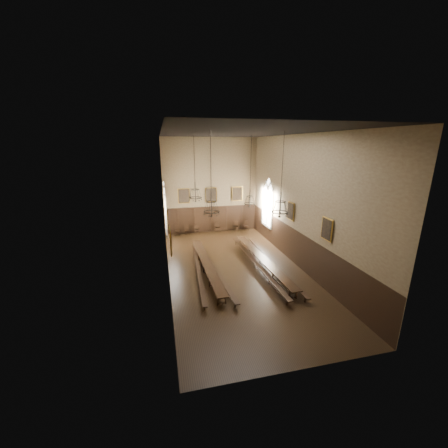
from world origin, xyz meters
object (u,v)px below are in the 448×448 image
object	(u,v)px
chair_1	(187,232)
bench_left_outer	(198,271)
bench_left_inner	(213,267)
bench_right_outer	(273,264)
chair_0	(177,233)
table_right	(263,263)
chair_2	(197,231)
chair_4	(217,229)
chandelier_back_left	(195,194)
chandelier_front_right	(280,207)
table_left	(207,267)
chandelier_back_right	(250,199)
chandelier_front_left	(211,207)
chair_7	(246,227)
chair_6	(236,228)
bench_right_inner	(255,264)

from	to	relation	value
chair_1	bench_left_outer	bearing A→B (deg)	-102.55
bench_left_inner	bench_right_outer	world-z (taller)	bench_left_inner
bench_left_outer	chair_0	bearing A→B (deg)	95.29
bench_left_outer	chair_1	size ratio (longest dim) A/B	9.58
table_right	bench_left_outer	distance (m)	4.52
chair_2	chair_4	bearing A→B (deg)	-8.32
bench_right_outer	chandelier_back_left	bearing A→B (deg)	151.83
table_right	chair_4	size ratio (longest dim) A/B	9.25
table_right	chandelier_front_right	distance (m)	5.36
table_left	chandelier_back_right	distance (m)	6.07
table_left	chair_0	size ratio (longest dim) A/B	9.45
chandelier_back_left	chandelier_front_left	world-z (taller)	same
chair_4	chair_7	world-z (taller)	chair_4
chair_0	chair_6	xyz separation A→B (m)	(5.80, 0.10, 0.01)
table_left	bench_left_inner	bearing A→B (deg)	10.50
chair_0	chair_4	size ratio (longest dim) A/B	0.95
chair_1	bench_left_inner	bearing A→B (deg)	-95.11
chair_2	chair_1	bearing A→B (deg)	167.30
bench_left_outer	bench_right_inner	world-z (taller)	bench_right_inner
table_left	chair_7	distance (m)	10.08
table_left	chair_7	size ratio (longest dim) A/B	9.55
chandelier_front_left	bench_left_outer	bearing A→B (deg)	99.04
chair_6	chandelier_front_right	world-z (taller)	chandelier_front_right
bench_left_outer	bench_right_outer	xyz separation A→B (m)	(5.24, -0.14, 0.02)
table_left	chandelier_back_right	xyz separation A→B (m)	(3.79, 2.53, 4.02)
table_right	chandelier_back_right	xyz separation A→B (m)	(-0.13, 2.75, 4.00)
chandelier_front_right	table_right	bearing A→B (deg)	85.72
table_right	chandelier_back_left	size ratio (longest dim) A/B	2.12
bench_left_outer	chandelier_back_left	bearing A→B (deg)	83.96
chandelier_back_right	chandelier_front_right	xyz separation A→B (m)	(-0.08, -5.51, 0.60)
chair_4	bench_right_inner	bearing A→B (deg)	-90.65
chair_4	chair_1	bearing A→B (deg)	174.75
bench_right_inner	chair_7	size ratio (longest dim) A/B	10.91
bench_right_inner	bench_right_outer	xyz separation A→B (m)	(1.21, -0.24, -0.02)
table_left	chair_1	distance (m)	8.39
table_right	bench_left_inner	size ratio (longest dim) A/B	0.94
chair_1	chandelier_back_right	bearing A→B (deg)	-65.61
chair_2	chandelier_back_right	distance (m)	7.86
chair_7	table_right	bearing A→B (deg)	-100.63
table_right	bench_right_outer	size ratio (longest dim) A/B	0.96
chair_2	chair_6	size ratio (longest dim) A/B	0.92
chair_1	chandelier_back_right	world-z (taller)	chandelier_back_right
chair_0	chandelier_front_right	bearing A→B (deg)	-63.05
bench_right_outer	chair_2	bearing A→B (deg)	115.55
chair_2	chair_7	bearing A→B (deg)	-9.87
chandelier_front_right	bench_left_outer	bearing A→B (deg)	147.47
chair_4	chair_6	bearing A→B (deg)	-6.89
chair_2	chandelier_front_left	size ratio (longest dim) A/B	0.22
bench_right_outer	chandelier_back_left	size ratio (longest dim) A/B	2.21
bench_right_inner	chair_4	xyz separation A→B (m)	(-0.91, 8.59, 0.01)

